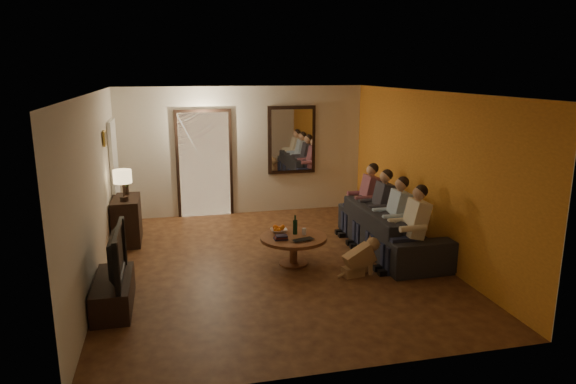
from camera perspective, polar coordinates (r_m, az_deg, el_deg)
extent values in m
cube|color=#3D1C10|center=(7.99, -1.62, -7.95)|extent=(5.00, 6.00, 0.01)
cube|color=white|center=(7.45, -1.75, 11.02)|extent=(5.00, 6.00, 0.01)
cube|color=beige|center=(10.52, -4.96, 4.56)|extent=(5.00, 0.02, 2.60)
cube|color=beige|center=(4.82, 5.50, -6.18)|extent=(5.00, 0.02, 2.60)
cube|color=beige|center=(7.54, -20.64, 0.21)|extent=(0.02, 6.00, 2.60)
cube|color=beige|center=(8.46, 15.15, 1.97)|extent=(0.02, 6.00, 2.60)
cube|color=#C87322|center=(8.46, 15.09, 1.97)|extent=(0.01, 6.00, 2.60)
cube|color=#FFE0A5|center=(10.46, -9.26, 3.00)|extent=(1.00, 0.06, 2.10)
cube|color=black|center=(10.45, -9.26, 2.99)|extent=(1.12, 0.04, 2.22)
cube|color=silver|center=(10.52, -7.87, 2.27)|extent=(0.45, 0.03, 1.70)
cube|color=black|center=(10.64, 0.41, 5.80)|extent=(1.00, 0.05, 1.40)
cube|color=white|center=(10.61, 0.45, 5.78)|extent=(0.86, 0.02, 1.26)
cube|color=white|center=(9.83, -18.66, 1.61)|extent=(0.06, 0.85, 2.04)
cube|color=#B28C33|center=(8.72, -19.71, 5.65)|extent=(0.03, 0.28, 0.24)
cube|color=brown|center=(8.72, -19.61, 5.65)|extent=(0.01, 0.22, 0.18)
cube|color=black|center=(9.26, -17.46, -3.00)|extent=(0.45, 0.88, 0.79)
cube|color=black|center=(6.89, -18.81, -10.59)|extent=(0.45, 1.15, 0.38)
imported|color=black|center=(6.71, -19.14, -6.57)|extent=(1.12, 0.15, 0.64)
imported|color=black|center=(8.63, 11.40, -4.01)|extent=(2.51, 0.99, 0.73)
cylinder|color=brown|center=(7.89, 0.61, -6.50)|extent=(1.03, 1.03, 0.45)
imported|color=white|center=(7.97, -1.02, -4.33)|extent=(0.26, 0.26, 0.06)
cylinder|color=silver|center=(7.89, 1.80, -4.39)|extent=(0.06, 0.06, 0.10)
imported|color=black|center=(7.57, 1.86, -5.44)|extent=(0.37, 0.29, 0.03)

